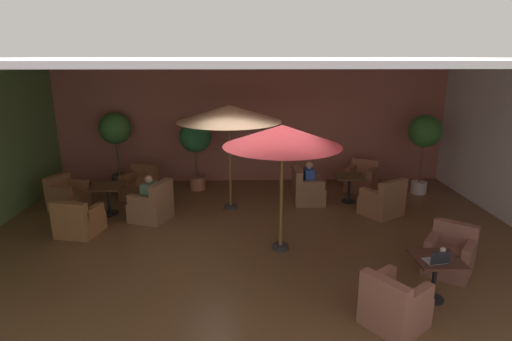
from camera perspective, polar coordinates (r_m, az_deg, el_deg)
The scene contains 24 objects.
ground_plane at distance 8.30m, azimuth 0.09°, elevation -10.13°, with size 11.38×8.73×0.02m, color brown.
wall_back_brick at distance 11.94m, azimuth -0.56°, elevation 6.79°, with size 11.38×0.08×3.51m, color #9E5A4B.
ceiling_slab at distance 7.47m, azimuth 0.10°, elevation 15.22°, with size 11.38×8.73×0.06m, color silver.
cafe_table_front_left at distance 6.86m, azimuth 23.82°, elevation -12.32°, with size 0.68×0.68×0.70m.
armchair_front_left_north at distance 7.89m, azimuth 25.44°, elevation -10.65°, with size 1.03×1.03×0.83m.
armchair_front_left_east at distance 6.17m, azimuth 18.70°, elevation -17.48°, with size 1.01×1.01×0.81m.
cafe_table_front_right at distance 10.17m, azimuth -20.01°, elevation -2.94°, with size 0.73×0.73×0.70m.
armchair_front_right_north at distance 10.96m, azimuth -24.84°, elevation -3.25°, with size 0.94×0.94×0.83m.
armchair_front_right_east at distance 9.32m, azimuth -23.55°, elevation -6.49°, with size 0.91×0.93×0.80m.
armchair_front_right_south at distance 9.56m, azimuth -14.29°, elevation -4.83°, with size 1.00×0.98×0.92m.
armchair_front_right_west at distance 11.09m, azimuth -15.97°, elevation -2.10°, with size 0.95×0.97×0.88m.
cafe_table_mid_center at distance 10.59m, azimuth 12.92°, elevation -1.50°, with size 0.73×0.73×0.70m.
armchair_mid_center_north at distance 11.64m, azimuth 14.56°, elevation -1.18°, with size 1.03×1.03×0.86m.
armchair_mid_center_east at distance 10.43m, azimuth 7.12°, elevation -2.74°, with size 0.76×0.80×0.89m.
armchair_mid_center_south at distance 10.00m, azimuth 17.33°, elevation -4.19°, with size 1.09×1.07×0.90m.
patio_umbrella_tall_red at distance 7.37m, azimuth 3.70°, elevation 4.79°, with size 2.17×2.17×2.42m.
patio_umbrella_center_beige at distance 9.52m, azimuth -3.79°, elevation 7.93°, with size 2.45×2.45×2.53m.
potted_tree_left_corner at distance 11.64m, azimuth 22.47°, elevation 4.48°, with size 0.85×0.85×2.14m.
potted_tree_mid_left at distance 11.99m, azimuth -19.04°, elevation 4.94°, with size 0.87×0.87×2.12m.
potted_tree_mid_right at distance 11.25m, azimuth -8.45°, elevation 4.02°, with size 0.87×0.87×1.94m.
patron_blue_shirt at distance 10.32m, azimuth 7.43°, elevation -0.67°, with size 0.23×0.34×0.63m.
patron_by_window at distance 9.46m, azimuth -14.68°, elevation -2.73°, with size 0.35×0.45×0.61m.
iced_drink_cup at distance 6.89m, azimuth 24.63°, elevation -10.29°, with size 0.08×0.08×0.11m, color white.
open_laptop at distance 6.63m, azimuth 24.04°, elevation -11.30°, with size 0.34×0.28×0.20m.
Camera 1 is at (-0.24, -7.47, 3.61)m, focal length 28.62 mm.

